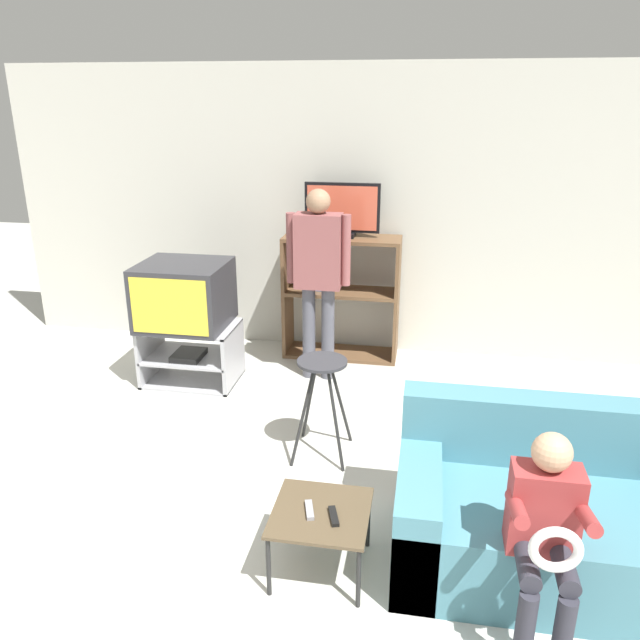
# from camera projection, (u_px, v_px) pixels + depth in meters

# --- Properties ---
(wall_back) EXTENTS (6.40, 0.06, 2.60)m
(wall_back) POSITION_uv_depth(u_px,v_px,m) (344.00, 213.00, 5.72)
(wall_back) COLOR beige
(wall_back) RESTS_ON ground_plane
(tv_stand) EXTENTS (0.77, 0.53, 0.50)m
(tv_stand) POSITION_uv_depth(u_px,v_px,m) (191.00, 354.00, 5.30)
(tv_stand) COLOR #A8A8AD
(tv_stand) RESTS_ON ground_plane
(television_main) EXTENTS (0.71, 0.65, 0.53)m
(television_main) POSITION_uv_depth(u_px,v_px,m) (184.00, 295.00, 5.15)
(television_main) COLOR #2D2D33
(television_main) RESTS_ON tv_stand
(media_shelf) EXTENTS (1.05, 0.38, 1.14)m
(media_shelf) POSITION_uv_depth(u_px,v_px,m) (341.00, 296.00, 5.72)
(media_shelf) COLOR brown
(media_shelf) RESTS_ON ground_plane
(television_flat) EXTENTS (0.67, 0.20, 0.47)m
(television_flat) POSITION_uv_depth(u_px,v_px,m) (342.00, 211.00, 5.48)
(television_flat) COLOR black
(television_flat) RESTS_ON media_shelf
(folding_stool) EXTENTS (0.37, 0.41, 0.70)m
(folding_stool) POSITION_uv_depth(u_px,v_px,m) (322.00, 380.00, 4.11)
(folding_stool) COLOR black
(folding_stool) RESTS_ON ground_plane
(snack_table) EXTENTS (0.49, 0.49, 0.36)m
(snack_table) POSITION_uv_depth(u_px,v_px,m) (321.00, 517.00, 3.14)
(snack_table) COLOR brown
(snack_table) RESTS_ON ground_plane
(remote_control_black) EXTENTS (0.08, 0.15, 0.02)m
(remote_control_black) POSITION_uv_depth(u_px,v_px,m) (334.00, 516.00, 3.07)
(remote_control_black) COLOR black
(remote_control_black) RESTS_ON snack_table
(remote_control_white) EXTENTS (0.07, 0.15, 0.02)m
(remote_control_white) POSITION_uv_depth(u_px,v_px,m) (309.00, 510.00, 3.12)
(remote_control_white) COLOR gray
(remote_control_white) RESTS_ON snack_table
(couch) EXTENTS (1.54, 0.88, 0.81)m
(couch) POSITION_uv_depth(u_px,v_px,m) (548.00, 518.00, 3.20)
(couch) COLOR teal
(couch) RESTS_ON ground_plane
(person_standing_adult) EXTENTS (0.53, 0.20, 1.63)m
(person_standing_adult) POSITION_uv_depth(u_px,v_px,m) (318.00, 267.00, 5.12)
(person_standing_adult) COLOR #4C4C56
(person_standing_adult) RESTS_ON ground_plane
(person_seated_child) EXTENTS (0.33, 0.43, 1.00)m
(person_seated_child) POSITION_uv_depth(u_px,v_px,m) (546.00, 528.00, 2.64)
(person_seated_child) COLOR #2D2D38
(person_seated_child) RESTS_ON ground_plane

